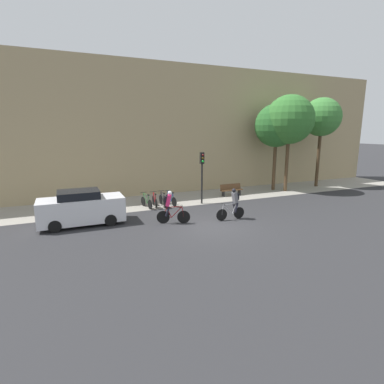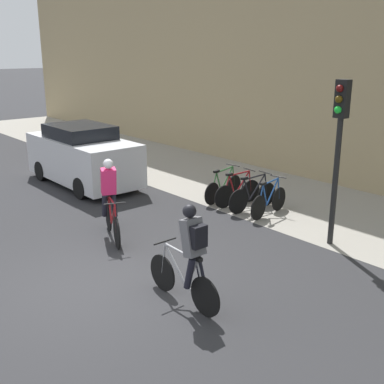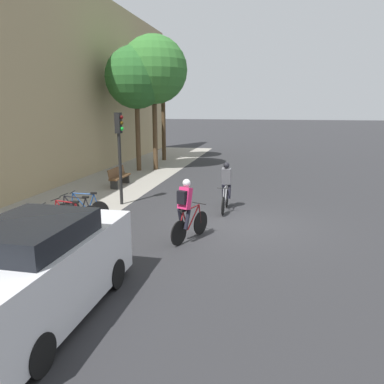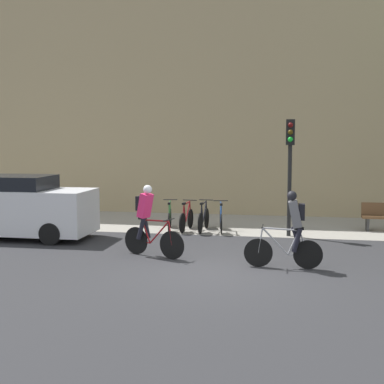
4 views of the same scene
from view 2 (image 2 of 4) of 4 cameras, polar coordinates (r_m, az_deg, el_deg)
name	(u,v)px [view 2 (image 2 of 4)]	position (r m, az deg, el deg)	size (l,w,h in m)	color
ground	(98,284)	(9.02, -11.11, -10.61)	(200.00, 200.00, 0.00)	#2B2B2D
kerb_strip	(319,207)	(13.35, 14.86, -1.74)	(44.00, 4.50, 0.01)	gray
cyclist_pink	(110,196)	(10.81, -9.72, -0.49)	(1.69, 0.74, 1.79)	black
cyclist_grey	(190,254)	(7.73, -0.25, -7.31)	(1.78, 0.46, 1.77)	black
parked_bike_0	(223,187)	(13.42, 3.73, 0.59)	(0.46, 1.65, 0.95)	black
parked_bike_1	(237,191)	(13.05, 5.41, 0.08)	(0.46, 1.58, 0.95)	black
parked_bike_2	(253,195)	(12.68, 7.20, -0.41)	(0.46, 1.69, 0.96)	black
parked_bike_3	(269,201)	(12.34, 9.10, -1.03)	(0.46, 1.58, 0.95)	black
traffic_light_pole	(339,133)	(10.32, 17.03, 6.69)	(0.26, 0.30, 3.50)	black
parked_car	(83,156)	(15.30, -12.82, 4.18)	(4.30, 1.84, 1.85)	silver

